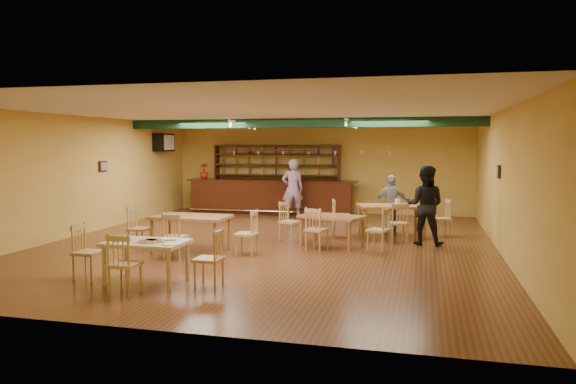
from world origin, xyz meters
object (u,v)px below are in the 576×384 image
(bar_counter, at_px, (271,197))
(dining_table_c, at_px, (191,234))
(dining_table_b, at_px, (391,221))
(dining_table_d, at_px, (332,231))
(patron_right_a, at_px, (425,205))
(patron_bar, at_px, (293,189))
(near_table, at_px, (147,262))

(bar_counter, distance_m, dining_table_c, 6.58)
(bar_counter, height_order, dining_table_b, bar_counter)
(dining_table_c, height_order, dining_table_d, dining_table_c)
(bar_counter, relative_size, patron_right_a, 3.12)
(bar_counter, xyz_separation_m, patron_bar, (0.92, -0.83, 0.35))
(near_table, bearing_deg, dining_table_d, 59.15)
(dining_table_c, relative_size, patron_right_a, 0.87)
(dining_table_d, bearing_deg, bar_counter, 138.75)
(dining_table_c, height_order, patron_bar, patron_bar)
(dining_table_b, distance_m, patron_right_a, 1.24)
(dining_table_b, bearing_deg, near_table, -139.79)
(dining_table_d, bearing_deg, dining_table_c, -132.13)
(dining_table_b, bearing_deg, dining_table_d, -146.11)
(bar_counter, bearing_deg, dining_table_c, -88.90)
(patron_bar, height_order, patron_right_a, patron_bar)
(dining_table_b, relative_size, patron_right_a, 0.89)
(patron_right_a, bearing_deg, dining_table_c, 32.08)
(near_table, xyz_separation_m, patron_right_a, (4.44, 4.69, 0.56))
(dining_table_b, distance_m, patron_bar, 4.25)
(bar_counter, relative_size, near_table, 4.33)
(dining_table_c, relative_size, dining_table_d, 1.14)
(near_table, bearing_deg, bar_counter, 93.01)
(dining_table_b, distance_m, near_table, 6.59)
(dining_table_d, height_order, patron_right_a, patron_right_a)
(bar_counter, bearing_deg, dining_table_b, -41.26)
(bar_counter, distance_m, patron_right_a, 6.59)
(dining_table_d, bearing_deg, dining_table_b, 69.39)
(bar_counter, xyz_separation_m, dining_table_b, (4.10, -3.60, -0.16))
(dining_table_b, height_order, dining_table_d, dining_table_b)
(dining_table_b, height_order, dining_table_c, dining_table_b)
(dining_table_c, distance_m, dining_table_d, 3.13)
(dining_table_c, relative_size, near_table, 1.21)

